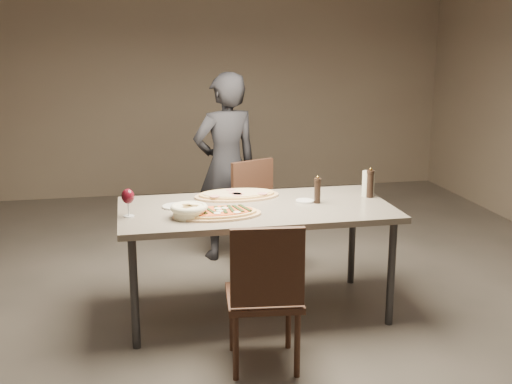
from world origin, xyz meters
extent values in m
plane|color=#5F5852|center=(0.00, 0.00, 0.00)|extent=(7.00, 7.00, 0.00)
plane|color=gray|center=(0.00, 3.50, 1.40)|extent=(6.00, 0.00, 6.00)
cube|color=slate|center=(0.00, 0.00, 0.73)|extent=(1.80, 0.90, 0.04)
cylinder|color=#333335|center=(-0.82, -0.37, 0.35)|extent=(0.05, 0.05, 0.71)
cylinder|color=#333335|center=(0.82, -0.37, 0.35)|extent=(0.05, 0.05, 0.71)
cylinder|color=#333335|center=(-0.82, 0.37, 0.35)|extent=(0.05, 0.05, 0.71)
cylinder|color=#333335|center=(0.82, 0.37, 0.35)|extent=(0.05, 0.05, 0.71)
ellipsoid|color=white|center=(-0.23, -0.13, 0.79)|extent=(0.05, 0.05, 0.01)
ellipsoid|color=white|center=(-0.29, -0.23, 0.79)|extent=(0.05, 0.05, 0.01)
ellipsoid|color=white|center=(-0.17, -0.24, 0.79)|extent=(0.05, 0.05, 0.01)
ellipsoid|color=white|center=(-0.27, -0.13, 0.79)|extent=(0.05, 0.05, 0.01)
ellipsoid|color=white|center=(-0.27, -0.19, 0.79)|extent=(0.05, 0.05, 0.01)
cube|color=#223115|center=(-0.46, -0.15, 0.79)|extent=(0.07, 0.16, 0.01)
cube|color=#223115|center=(-0.42, -0.17, 0.79)|extent=(0.03, 0.16, 0.01)
cube|color=#223115|center=(-0.37, -0.15, 0.79)|extent=(0.04, 0.16, 0.01)
cube|color=#223115|center=(-0.33, -0.16, 0.79)|extent=(0.06, 0.16, 0.01)
cube|color=#223115|center=(-0.28, -0.15, 0.79)|extent=(0.03, 0.16, 0.01)
cube|color=#223115|center=(-0.24, -0.16, 0.79)|extent=(0.02, 0.16, 0.01)
cube|color=#223115|center=(-0.19, -0.15, 0.79)|extent=(0.03, 0.16, 0.01)
cube|color=#223115|center=(-0.15, -0.15, 0.79)|extent=(0.06, 0.16, 0.01)
cube|color=#223115|center=(-0.10, -0.14, 0.79)|extent=(0.06, 0.16, 0.01)
cylinder|color=#DC9087|center=(-0.11, 0.26, 0.79)|extent=(0.07, 0.07, 0.00)
cylinder|color=#DC9087|center=(-0.09, 0.23, 0.79)|extent=(0.07, 0.07, 0.00)
cylinder|color=#DC9087|center=(-0.09, 0.20, 0.79)|extent=(0.07, 0.07, 0.00)
cylinder|color=#DC9087|center=(-0.25, 0.20, 0.79)|extent=(0.07, 0.07, 0.00)
cylinder|color=#DC9087|center=(0.09, 0.20, 0.79)|extent=(0.07, 0.07, 0.00)
cylinder|color=#DC9087|center=(-0.08, 0.23, 0.79)|extent=(0.07, 0.07, 0.00)
cylinder|color=#DC9087|center=(-0.11, 0.35, 0.79)|extent=(0.07, 0.07, 0.00)
cylinder|color=beige|center=(-0.46, -0.17, 0.79)|extent=(0.20, 0.20, 0.08)
torus|color=beige|center=(-0.46, -0.17, 0.82)|extent=(0.23, 0.23, 0.04)
cube|color=#B38748|center=(-0.43, -0.17, 0.80)|extent=(0.08, 0.07, 0.04)
cube|color=#B38748|center=(-0.47, -0.15, 0.80)|extent=(0.06, 0.07, 0.04)
cube|color=#B38748|center=(-0.47, -0.20, 0.80)|extent=(0.08, 0.08, 0.04)
cylinder|color=white|center=(0.35, 0.05, 0.76)|extent=(0.13, 0.13, 0.01)
cylinder|color=#A4933C|center=(0.35, 0.05, 0.76)|extent=(0.09, 0.09, 0.00)
cylinder|color=black|center=(0.83, 0.08, 0.84)|extent=(0.05, 0.05, 0.17)
cylinder|color=black|center=(0.83, 0.08, 0.93)|extent=(0.05, 0.05, 0.02)
sphere|color=gold|center=(0.83, 0.08, 0.95)|extent=(0.02, 0.02, 0.02)
cylinder|color=black|center=(0.42, 0.01, 0.83)|extent=(0.04, 0.04, 0.15)
cylinder|color=black|center=(0.42, 0.01, 0.91)|extent=(0.05, 0.05, 0.02)
sphere|color=gold|center=(0.42, 0.01, 0.93)|extent=(0.02, 0.02, 0.02)
cylinder|color=silver|center=(0.83, 0.12, 0.84)|extent=(0.09, 0.09, 0.18)
cylinder|color=silver|center=(-0.83, -0.07, 0.75)|extent=(0.07, 0.07, 0.01)
cylinder|color=silver|center=(-0.83, -0.07, 0.80)|extent=(0.01, 0.01, 0.09)
ellipsoid|color=#4B0A15|center=(-0.83, -0.07, 0.88)|extent=(0.08, 0.08, 0.10)
cylinder|color=white|center=(-0.53, 0.09, 0.76)|extent=(0.17, 0.17, 0.01)
cube|color=#41271B|center=(-0.10, -0.71, 0.41)|extent=(0.46, 0.46, 0.04)
cylinder|color=#41271B|center=(-0.29, -0.86, 0.19)|extent=(0.03, 0.03, 0.39)
cylinder|color=#41271B|center=(0.05, -0.90, 0.19)|extent=(0.03, 0.03, 0.39)
cylinder|color=#41271B|center=(-0.25, -0.52, 0.19)|extent=(0.03, 0.03, 0.39)
cylinder|color=#41271B|center=(0.09, -0.56, 0.19)|extent=(0.03, 0.03, 0.39)
cube|color=#41271B|center=(-0.12, -0.90, 0.66)|extent=(0.40, 0.08, 0.44)
cube|color=#41271B|center=(0.24, 0.79, 0.40)|extent=(0.54, 0.54, 0.04)
cylinder|color=#41271B|center=(0.33, 1.01, 0.19)|extent=(0.03, 0.03, 0.38)
cylinder|color=#41271B|center=(0.02, 0.87, 0.19)|extent=(0.03, 0.03, 0.38)
cylinder|color=#41271B|center=(0.46, 0.70, 0.19)|extent=(0.03, 0.03, 0.38)
cylinder|color=#41271B|center=(0.16, 0.57, 0.19)|extent=(0.03, 0.03, 0.38)
cube|color=#41271B|center=(0.17, 0.96, 0.65)|extent=(0.37, 0.19, 0.43)
imported|color=black|center=(-0.02, 1.16, 0.78)|extent=(0.65, 0.52, 1.57)
camera|label=1|loc=(-0.82, -4.02, 1.87)|focal=45.00mm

